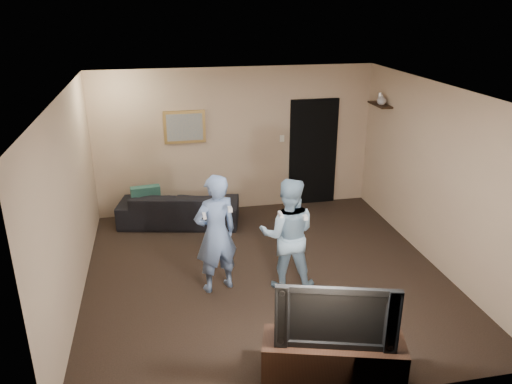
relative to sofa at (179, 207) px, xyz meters
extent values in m
plane|color=black|center=(1.09, -2.00, -0.30)|extent=(5.00, 5.00, 0.00)
cube|color=silver|center=(1.09, -2.00, 2.30)|extent=(5.00, 5.00, 0.04)
cube|color=tan|center=(1.09, 0.50, 1.00)|extent=(5.00, 0.04, 2.60)
cube|color=tan|center=(1.09, -4.50, 1.00)|extent=(5.00, 0.04, 2.60)
cube|color=tan|center=(-1.41, -2.00, 1.00)|extent=(0.04, 5.00, 2.60)
cube|color=tan|center=(3.59, -2.00, 1.00)|extent=(0.04, 5.00, 2.60)
imported|color=black|center=(0.00, 0.00, 0.00)|extent=(2.16, 1.21, 0.59)
cube|color=#16433C|center=(-0.55, 0.00, 0.18)|extent=(0.50, 0.22, 0.49)
cube|color=olive|center=(0.19, 0.48, 1.30)|extent=(0.72, 0.05, 0.57)
cube|color=slate|center=(0.19, 0.45, 1.30)|extent=(0.62, 0.01, 0.47)
cube|color=black|center=(2.54, 0.47, 0.70)|extent=(0.90, 0.06, 2.00)
cube|color=silver|center=(1.94, 0.48, 1.00)|extent=(0.08, 0.02, 0.12)
cube|color=black|center=(3.48, -0.20, 1.69)|extent=(0.20, 0.60, 0.03)
imported|color=#A9A9AE|center=(3.48, -0.24, 1.79)|extent=(0.17, 0.17, 0.16)
cylinder|color=#B5B5B9|center=(3.48, -0.16, 1.80)|extent=(0.06, 0.06, 0.18)
cube|color=black|center=(1.29, -4.23, -0.05)|extent=(1.49, 0.83, 0.51)
imported|color=black|center=(1.29, -4.23, 0.54)|extent=(1.18, 0.48, 0.68)
imported|color=#6782B3|center=(0.37, -2.23, 0.52)|extent=(0.69, 0.56, 1.63)
cube|color=white|center=(0.21, -2.45, 0.88)|extent=(0.04, 0.14, 0.04)
cube|color=white|center=(0.53, -2.45, 0.95)|extent=(0.05, 0.09, 0.05)
imported|color=#87AAC5|center=(1.31, -2.37, 0.48)|extent=(0.88, 0.75, 1.56)
cube|color=white|center=(1.15, -2.59, 0.88)|extent=(0.04, 0.14, 0.04)
cube|color=white|center=(1.47, -2.59, 0.82)|extent=(0.05, 0.09, 0.05)
camera|label=1|loc=(-0.28, -8.07, 3.37)|focal=35.00mm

